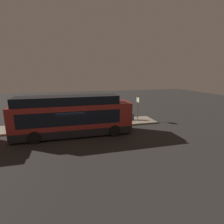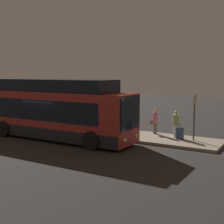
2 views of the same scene
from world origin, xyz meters
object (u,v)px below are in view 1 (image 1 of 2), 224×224
Objects in this scene: passenger_boarding at (87,116)px; passenger_with_bags at (128,112)px; passenger_waiting at (115,112)px; suitcase at (132,117)px; bus_lead at (73,118)px; sign_post at (138,105)px.

passenger_boarding is 1.08× the size of passenger_with_bags.
passenger_waiting reaches higher than suitcase.
passenger_waiting is at bearing 37.73° from bus_lead.
suitcase is at bearing -106.81° from passenger_with_bags.
passenger_with_bags is (1.59, -0.38, 0.02)m from passenger_waiting.
sign_post is at bearing -121.97° from passenger_waiting.
suitcase is (7.24, 3.24, -1.21)m from bus_lead.
suitcase is at bearing -131.30° from passenger_waiting.
suitcase is at bearing 24.13° from bus_lead.
suitcase is (0.41, -0.43, -0.54)m from passenger_with_bags.
passenger_waiting is 0.59× the size of sign_post.
passenger_waiting is at bearing -131.31° from passenger_boarding.
sign_post is (1.20, -0.25, 0.86)m from passenger_with_bags.
passenger_boarding is 5.68m from suitcase.
sign_post reaches higher than passenger_with_bags.
passenger_with_bags reaches higher than passenger_waiting.
bus_lead is at bearing 147.57° from passenger_with_bags.
sign_post is at bearing 23.09° from bus_lead.
passenger_with_bags is at bearing -122.76° from passenger_waiting.
bus_lead is 11.63× the size of suitcase.
suitcase is at bearing -167.10° from sign_post.
passenger_boarding is at bearing -172.25° from suitcase.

